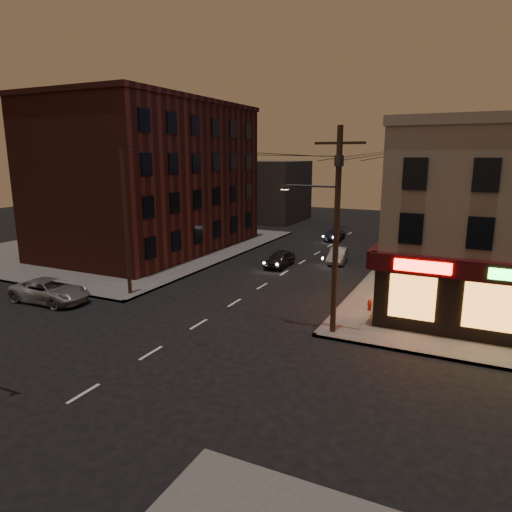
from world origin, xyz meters
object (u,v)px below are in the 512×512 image
Objects in this scene: sedan_mid at (338,255)px; sedan_far at (335,234)px; sedan_near at (280,259)px; fire_hydrant at (370,304)px; suv_cross at (50,291)px.

sedan_mid reaches higher than sedan_far.
sedan_near is 11.93m from fire_hydrant.
suv_cross reaches higher than sedan_far.
fire_hydrant is (18.04, 6.47, -0.19)m from suv_cross.
fire_hydrant is (8.19, -21.38, -0.09)m from sedan_far.
sedan_far is at bearing 100.43° from sedan_mid.
sedan_mid is 0.92× the size of sedan_far.
sedan_mid is 10.44m from sedan_far.
suv_cross is 1.35× the size of sedan_mid.
sedan_mid is at bearing -37.56° from suv_cross.
sedan_near reaches higher than sedan_mid.
sedan_near is at bearing -34.02° from suv_cross.
suv_cross reaches higher than sedan_mid.
sedan_far is 6.22× the size of fire_hydrant.
fire_hydrant is (8.88, -7.97, -0.14)m from sedan_near.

